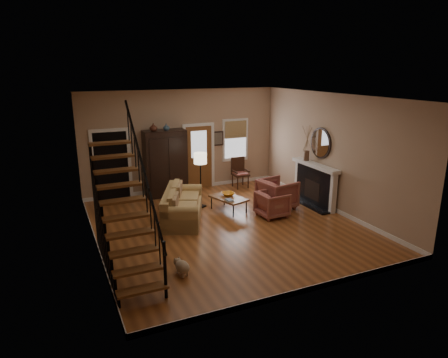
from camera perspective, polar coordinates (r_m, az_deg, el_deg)
name	(u,v)px	position (r m, az deg, el deg)	size (l,w,h in m)	color
room	(188,157)	(11.39, -5.17, 3.13)	(7.00, 7.33, 3.30)	#975326
staircase	(124,195)	(7.93, -14.15, -2.22)	(0.94, 2.80, 3.20)	brown
fireplace	(316,180)	(12.13, 12.98, -0.17)	(0.33, 1.95, 2.30)	black
armoire	(165,163)	(12.71, -8.38, 2.24)	(1.30, 0.60, 2.10)	black
vase_a	(153,127)	(12.30, -10.05, 7.30)	(0.24, 0.24, 0.25)	#4C2619
vase_b	(166,127)	(12.41, -8.25, 7.36)	(0.20, 0.20, 0.21)	#334C60
sofa	(183,205)	(10.77, -5.90, -3.76)	(0.93, 2.15, 0.80)	tan
coffee_table	(229,204)	(11.40, 0.66, -3.60)	(0.62, 1.07, 0.41)	brown
bowl	(228,194)	(11.47, 0.58, -2.16)	(0.37, 0.37, 0.09)	orange
books	(229,200)	(11.02, 0.75, -3.03)	(0.20, 0.27, 0.05)	beige
armchair_left	(272,204)	(11.03, 6.92, -3.58)	(0.75, 0.77, 0.70)	maroon
armchair_right	(277,194)	(11.64, 7.61, -2.14)	(0.93, 0.96, 0.87)	maroon
floor_lamp	(201,180)	(11.56, -3.36, -0.20)	(0.37, 0.37, 1.62)	black
side_chair	(240,173)	(13.55, 2.36, 0.89)	(0.54, 0.54, 1.02)	#3C2113
dog	(182,268)	(8.11, -5.96, -12.50)	(0.25, 0.42, 0.31)	tan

